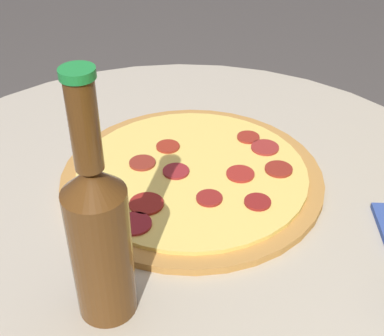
{
  "coord_description": "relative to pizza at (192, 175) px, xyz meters",
  "views": [
    {
      "loc": [
        0.45,
        0.31,
        1.17
      ],
      "look_at": [
        -0.06,
        -0.02,
        0.74
      ],
      "focal_mm": 50.0,
      "sensor_mm": 36.0,
      "label": 1
    }
  ],
  "objects": [
    {
      "name": "table",
      "position": [
        0.06,
        0.01,
        -0.18
      ],
      "size": [
        0.87,
        0.87,
        0.72
      ],
      "color": "#B2A893",
      "rests_on": "ground_plane"
    },
    {
      "name": "pizza",
      "position": [
        0.0,
        0.0,
        0.0
      ],
      "size": [
        0.36,
        0.36,
        0.02
      ],
      "color": "#B77F3D",
      "rests_on": "table"
    },
    {
      "name": "beer_bottle",
      "position": [
        0.23,
        0.04,
        0.09
      ],
      "size": [
        0.06,
        0.06,
        0.27
      ],
      "color": "#563314",
      "rests_on": "table"
    }
  ]
}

